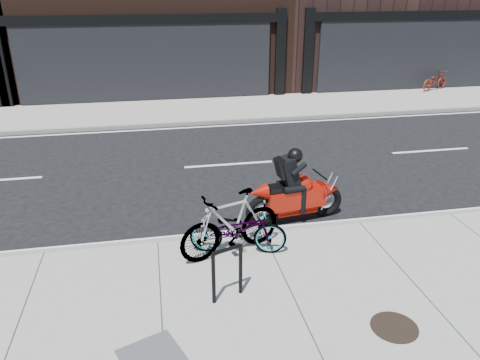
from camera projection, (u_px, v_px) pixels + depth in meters
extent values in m
plane|color=black|center=(243.00, 195.00, 10.86)|extent=(120.00, 120.00, 0.00)
cube|color=gray|center=(314.00, 344.00, 6.31)|extent=(60.00, 6.00, 0.13)
cube|color=gray|center=(204.00, 109.00, 17.84)|extent=(60.00, 3.50, 0.13)
cylinder|color=black|center=(214.00, 279.00, 6.87)|extent=(0.06, 0.06, 0.84)
cylinder|color=black|center=(241.00, 269.00, 7.09)|extent=(0.06, 0.06, 0.84)
cylinder|color=black|center=(227.00, 250.00, 6.82)|extent=(0.46, 0.22, 0.06)
imported|color=gray|center=(238.00, 229.00, 8.18)|extent=(1.80, 0.97, 0.90)
imported|color=gray|center=(231.00, 223.00, 8.10)|extent=(2.01, 1.16, 1.16)
torus|color=black|center=(327.00, 201.00, 9.79)|extent=(0.69, 0.24, 0.68)
torus|color=black|center=(262.00, 212.00, 9.36)|extent=(0.69, 0.24, 0.68)
cube|color=#911106|center=(295.00, 197.00, 9.49)|extent=(1.28, 0.56, 0.39)
cone|color=#911106|center=(329.00, 189.00, 9.70)|extent=(0.52, 0.51, 0.45)
sphere|color=#911106|center=(302.00, 184.00, 9.43)|extent=(0.41, 0.41, 0.41)
cube|color=black|center=(281.00, 188.00, 9.30)|extent=(0.60, 0.37, 0.12)
cylinder|color=silver|center=(265.00, 207.00, 9.57)|extent=(0.57, 0.17, 0.09)
cube|color=black|center=(289.00, 171.00, 9.21)|extent=(0.45, 0.42, 0.61)
cube|color=black|center=(281.00, 168.00, 9.13)|extent=(0.28, 0.34, 0.42)
sphere|color=black|center=(295.00, 156.00, 9.12)|extent=(0.30, 0.30, 0.30)
imported|color=maroon|center=(435.00, 81.00, 20.55)|extent=(1.68, 1.16, 0.84)
cylinder|color=black|center=(394.00, 327.00, 6.52)|extent=(0.83, 0.83, 0.02)
cube|color=#545557|center=(152.00, 357.00, 5.99)|extent=(0.98, 0.98, 0.02)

